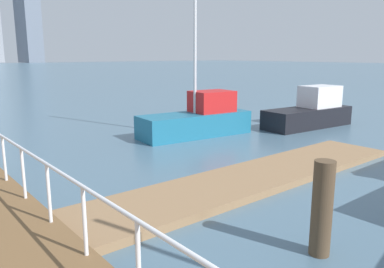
{
  "coord_description": "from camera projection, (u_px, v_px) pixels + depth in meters",
  "views": [
    {
      "loc": [
        -5.21,
        3.6,
        3.26
      ],
      "look_at": [
        -0.42,
        9.46,
        1.7
      ],
      "focal_mm": 35.97,
      "sensor_mm": 36.0,
      "label": 1
    }
  ],
  "objects": [
    {
      "name": "ground_plane",
      "position": [
        43.0,
        133.0,
        16.32
      ],
      "size": [
        300.0,
        300.0,
        0.0
      ],
      "primitive_type": "plane",
      "color": "slate"
    },
    {
      "name": "floating_dock",
      "position": [
        248.0,
        179.0,
        9.97
      ],
      "size": [
        10.92,
        2.0,
        0.18
      ],
      "primitive_type": "cube",
      "color": "#93704C",
      "rests_on": "ground_plane"
    },
    {
      "name": "boardwalk_railing",
      "position": [
        64.0,
        188.0,
        5.99
      ],
      "size": [
        0.06,
        27.82,
        1.08
      ],
      "color": "white",
      "rests_on": "boardwalk"
    },
    {
      "name": "dock_piling_1",
      "position": [
        322.0,
        209.0,
        6.25
      ],
      "size": [
        0.34,
        0.34,
        1.61
      ],
      "primitive_type": "cylinder",
      "color": "brown",
      "rests_on": "ground_plane"
    },
    {
      "name": "moored_boat_1",
      "position": [
        198.0,
        119.0,
        15.72
      ],
      "size": [
        4.84,
        2.03,
        7.21
      ],
      "color": "#1E6B8C",
      "rests_on": "ground_plane"
    },
    {
      "name": "moored_boat_3",
      "position": [
        311.0,
        112.0,
        17.66
      ],
      "size": [
        4.68,
        1.86,
        1.85
      ],
      "color": "black",
      "rests_on": "ground_plane"
    }
  ]
}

